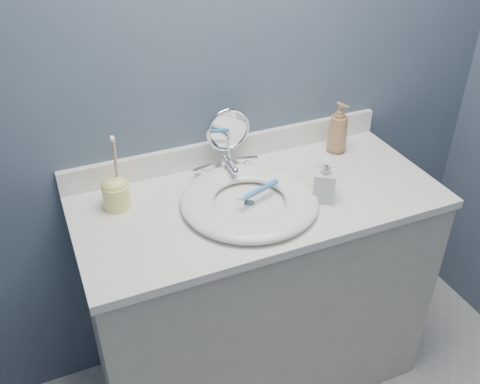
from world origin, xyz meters
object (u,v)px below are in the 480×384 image
makeup_mirror (228,137)px  toothbrush_holder (116,192)px  soap_bottle_clear (325,179)px  soap_bottle_amber (338,128)px

makeup_mirror → toothbrush_holder: bearing=-170.9°
makeup_mirror → toothbrush_holder: size_ratio=0.94×
soap_bottle_clear → toothbrush_holder: toothbrush_holder is taller
soap_bottle_amber → soap_bottle_clear: 0.33m
soap_bottle_amber → soap_bottle_clear: size_ratio=1.27×
soap_bottle_clear → soap_bottle_amber: bearing=84.5°
soap_bottle_amber → toothbrush_holder: bearing=164.7°
makeup_mirror → toothbrush_holder: 0.43m
makeup_mirror → soap_bottle_clear: (0.22, -0.30, -0.05)m
soap_bottle_amber → soap_bottle_clear: soap_bottle_amber is taller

